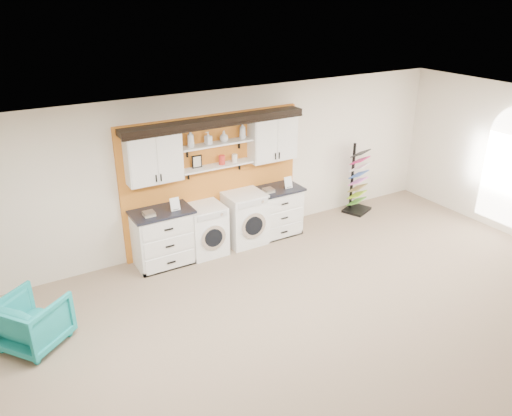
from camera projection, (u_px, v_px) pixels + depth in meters
floor at (355, 365)px, 6.29m from camera, size 10.00×10.00×0.00m
ceiling at (376, 153)px, 5.16m from camera, size 10.00×10.00×0.00m
wall_back at (212, 170)px, 8.88m from camera, size 10.00×0.00×10.00m
accent_panel at (213, 181)px, 8.93m from camera, size 3.40×0.07×2.40m
upper_cabinet_left at (153, 157)px, 8.00m from camera, size 0.90×0.35×0.84m
upper_cabinet_right at (272, 137)px, 9.05m from camera, size 0.90×0.35×0.84m
shelf_lower at (217, 166)px, 8.67m from camera, size 1.32×0.28×0.03m
shelf_upper at (216, 144)px, 8.51m from camera, size 1.32×0.28×0.03m
crown_molding at (215, 121)px, 8.36m from camera, size 3.30×0.41×0.13m
window_arched at (512, 164)px, 9.21m from camera, size 0.06×1.10×2.25m
picture_frame at (197, 162)px, 8.49m from camera, size 0.18×0.02×0.22m
canister_red at (222, 160)px, 8.68m from camera, size 0.11×0.11×0.16m
canister_cream at (235, 158)px, 8.80m from camera, size 0.10×0.10×0.14m
base_cabinet_left at (163, 237)px, 8.44m from camera, size 1.02×0.66×1.00m
base_cabinet_right at (276, 211)px, 9.50m from camera, size 0.96×0.66×0.94m
washer at (205, 229)px, 8.81m from camera, size 0.65×0.71×0.91m
dryer at (244, 218)px, 9.17m from camera, size 0.70×0.71×0.98m
sample_rack at (357, 190)px, 10.47m from camera, size 0.67×0.62×1.47m
armchair at (33, 321)px, 6.55m from camera, size 1.09×1.08×0.71m
soap_bottle_a at (191, 138)px, 8.23m from camera, size 0.16×0.16×0.30m
soap_bottle_b at (208, 138)px, 8.39m from camera, size 0.12×0.12×0.22m
soap_bottle_c at (224, 136)px, 8.53m from camera, size 0.21×0.21×0.19m
soap_bottle_d at (242, 131)px, 8.68m from camera, size 0.12×0.12×0.29m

